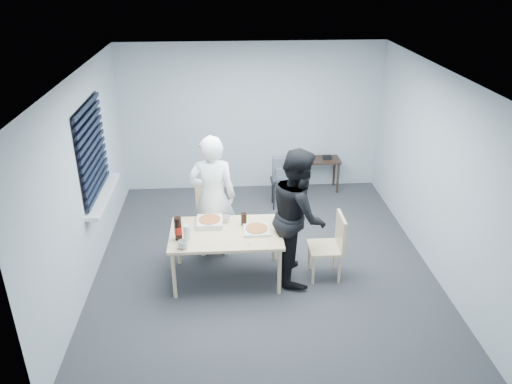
{
  "coord_description": "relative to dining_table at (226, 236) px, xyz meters",
  "views": [
    {
      "loc": [
        -0.48,
        -5.87,
        3.84
      ],
      "look_at": [
        -0.09,
        0.1,
        1.01
      ],
      "focal_mm": 35.0,
      "sensor_mm": 36.0,
      "label": 1
    }
  ],
  "objects": [
    {
      "name": "person_white",
      "position": [
        -0.17,
        0.61,
        0.26
      ],
      "size": [
        0.65,
        0.42,
        1.77
      ],
      "primitive_type": "imported",
      "rotation": [
        0.0,
        0.0,
        3.14
      ],
      "color": "white",
      "rests_on": "ground"
    },
    {
      "name": "black_box",
      "position": [
        1.82,
        2.65,
        -0.0
      ],
      "size": [
        0.16,
        0.13,
        0.06
      ],
      "primitive_type": "cube",
      "rotation": [
        0.0,
        0.0,
        0.16
      ],
      "color": "black",
      "rests_on": "side_table"
    },
    {
      "name": "chair_far",
      "position": [
        -0.22,
        0.97,
        -0.11
      ],
      "size": [
        0.42,
        0.42,
        0.89
      ],
      "color": "beige",
      "rests_on": "ground"
    },
    {
      "name": "person_black",
      "position": [
        0.92,
        0.03,
        0.26
      ],
      "size": [
        0.47,
        0.86,
        1.77
      ],
      "primitive_type": "imported",
      "rotation": [
        0.0,
        0.0,
        1.57
      ],
      "color": "black",
      "rests_on": "ground"
    },
    {
      "name": "soda_bottle",
      "position": [
        -0.58,
        -0.14,
        0.2
      ],
      "size": [
        0.09,
        0.09,
        0.3
      ],
      "rotation": [
        0.0,
        0.0,
        0.27
      ],
      "color": "black",
      "rests_on": "dining_table"
    },
    {
      "name": "backpack",
      "position": [
        0.94,
        2.02,
        0.05
      ],
      "size": [
        0.29,
        0.22,
        0.41
      ],
      "rotation": [
        0.0,
        0.0,
        -0.02
      ],
      "color": "slate",
      "rests_on": "stool"
    },
    {
      "name": "chair_right",
      "position": [
        1.36,
        -0.05,
        -0.11
      ],
      "size": [
        0.42,
        0.42,
        0.89
      ],
      "color": "beige",
      "rests_on": "ground"
    },
    {
      "name": "cola_glass",
      "position": [
        0.24,
        0.17,
        0.14
      ],
      "size": [
        0.08,
        0.08,
        0.17
      ],
      "primitive_type": "cylinder",
      "rotation": [
        0.0,
        0.0,
        -0.07
      ],
      "color": "black",
      "rests_on": "dining_table"
    },
    {
      "name": "papers",
      "position": [
        1.45,
        2.67,
        -0.03
      ],
      "size": [
        0.22,
        0.29,
        0.0
      ],
      "primitive_type": "cube",
      "rotation": [
        0.0,
        0.0,
        0.07
      ],
      "color": "white",
      "rests_on": "side_table"
    },
    {
      "name": "side_table",
      "position": [
        1.6,
        2.66,
        -0.12
      ],
      "size": [
        0.89,
        0.39,
        0.59
      ],
      "color": "#38251C",
      "rests_on": "ground"
    },
    {
      "name": "dining_table",
      "position": [
        0.0,
        0.0,
        0.0
      ],
      "size": [
        1.41,
        0.89,
        0.69
      ],
      "color": "beige",
      "rests_on": "ground"
    },
    {
      "name": "plastic_cups",
      "position": [
        -0.48,
        -0.16,
        0.16
      ],
      "size": [
        0.1,
        0.1,
        0.2
      ],
      "primitive_type": "cylinder",
      "rotation": [
        0.0,
        0.0,
        -0.19
      ],
      "color": "silver",
      "rests_on": "dining_table"
    },
    {
      "name": "pizza_box_a",
      "position": [
        -0.2,
        0.21,
        0.1
      ],
      "size": [
        0.33,
        0.33,
        0.08
      ],
      "rotation": [
        0.0,
        0.0,
        0.25
      ],
      "color": "white",
      "rests_on": "dining_table"
    },
    {
      "name": "pizza_box_b",
      "position": [
        0.39,
        0.0,
        0.08
      ],
      "size": [
        0.33,
        0.33,
        0.05
      ],
      "rotation": [
        0.0,
        0.0,
        -0.33
      ],
      "color": "white",
      "rests_on": "dining_table"
    },
    {
      "name": "room",
      "position": [
        -1.7,
        0.78,
        0.81
      ],
      "size": [
        5.0,
        5.0,
        5.0
      ],
      "color": "#2A2A2E",
      "rests_on": "ground"
    },
    {
      "name": "rubber_band",
      "position": [
        0.27,
        -0.34,
        0.06
      ],
      "size": [
        0.05,
        0.05,
        0.0
      ],
      "primitive_type": "torus",
      "rotation": [
        0.0,
        0.0,
        0.04
      ],
      "color": "red",
      "rests_on": "dining_table"
    },
    {
      "name": "mug_b",
      "position": [
        0.01,
        0.26,
        0.11
      ],
      "size": [
        0.1,
        0.1,
        0.09
      ],
      "primitive_type": "imported",
      "color": "silver",
      "rests_on": "dining_table"
    },
    {
      "name": "stool",
      "position": [
        0.94,
        2.03,
        -0.26
      ],
      "size": [
        0.35,
        0.35,
        0.48
      ],
      "color": "black",
      "rests_on": "ground"
    },
    {
      "name": "mug_a",
      "position": [
        -0.51,
        -0.35,
        0.11
      ],
      "size": [
        0.17,
        0.17,
        0.1
      ],
      "primitive_type": "imported",
      "rotation": [
        0.0,
        0.0,
        0.52
      ],
      "color": "silver",
      "rests_on": "dining_table"
    }
  ]
}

